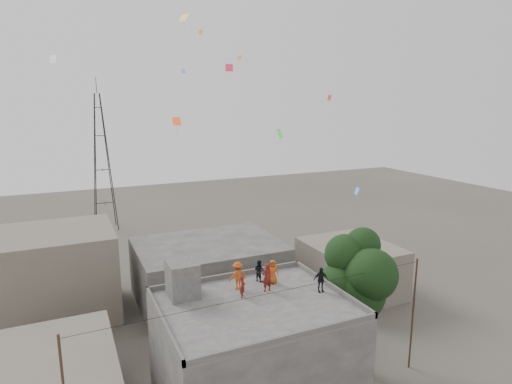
{
  "coord_description": "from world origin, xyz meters",
  "views": [
    {
      "loc": [
        -8.75,
        -19.38,
        16.66
      ],
      "look_at": [
        0.82,
        1.56,
        11.9
      ],
      "focal_mm": 30.0,
      "sensor_mm": 36.0,
      "label": 1
    }
  ],
  "objects_px": {
    "transmission_tower": "(102,163)",
    "person_red_adult": "(267,277)",
    "tree": "(358,277)",
    "stair_head_box": "(183,279)",
    "person_dark_adult": "(321,280)"
  },
  "relations": [
    {
      "from": "stair_head_box",
      "to": "person_dark_adult",
      "type": "height_order",
      "value": "stair_head_box"
    },
    {
      "from": "transmission_tower",
      "to": "person_red_adult",
      "type": "distance_m",
      "value": 39.21
    },
    {
      "from": "stair_head_box",
      "to": "transmission_tower",
      "type": "height_order",
      "value": "transmission_tower"
    },
    {
      "from": "person_red_adult",
      "to": "person_dark_adult",
      "type": "xyz_separation_m",
      "value": [
        2.75,
        -1.36,
        -0.11
      ]
    },
    {
      "from": "tree",
      "to": "person_red_adult",
      "type": "xyz_separation_m",
      "value": [
        -6.02,
        0.62,
        0.84
      ]
    },
    {
      "from": "person_red_adult",
      "to": "transmission_tower",
      "type": "bearing_deg",
      "value": -89.06
    },
    {
      "from": "transmission_tower",
      "to": "person_dark_adult",
      "type": "distance_m",
      "value": 41.02
    },
    {
      "from": "tree",
      "to": "person_red_adult",
      "type": "height_order",
      "value": "tree"
    },
    {
      "from": "stair_head_box",
      "to": "transmission_tower",
      "type": "bearing_deg",
      "value": 91.23
    },
    {
      "from": "stair_head_box",
      "to": "person_dark_adult",
      "type": "bearing_deg",
      "value": -20.6
    },
    {
      "from": "person_dark_adult",
      "to": "person_red_adult",
      "type": "bearing_deg",
      "value": 166.47
    },
    {
      "from": "stair_head_box",
      "to": "tree",
      "type": "distance_m",
      "value": 10.8
    },
    {
      "from": "stair_head_box",
      "to": "transmission_tower",
      "type": "distance_m",
      "value": 37.46
    },
    {
      "from": "transmission_tower",
      "to": "person_red_adult",
      "type": "xyz_separation_m",
      "value": [
        5.35,
        -38.79,
        -2.13
      ]
    },
    {
      "from": "transmission_tower",
      "to": "person_red_adult",
      "type": "relative_size",
      "value": 11.93
    }
  ]
}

